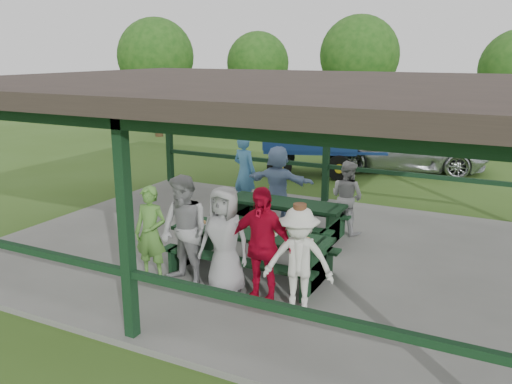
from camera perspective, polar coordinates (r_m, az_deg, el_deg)
The scene contains 19 objects.
ground at distance 10.70m, azimuth 0.26°, elevation -6.30°, with size 90.00×90.00×0.00m, color #35541A.
concrete_slab at distance 10.68m, azimuth 0.26°, elevation -6.05°, with size 10.00×8.00×0.10m, color slate.
pavilion_structure at distance 10.01m, azimuth 0.28°, elevation 10.88°, with size 10.60×8.60×3.24m.
picnic_table_near at distance 9.30m, azimuth -0.52°, elevation -5.79°, with size 2.78×1.39×0.75m.
picnic_table_far at distance 11.12m, azimuth 3.08°, elevation -2.41°, with size 2.43×1.39×0.75m.
table_setting at distance 9.25m, azimuth -0.79°, elevation -3.90°, with size 2.33×0.45×0.10m.
contestant_green at distance 9.16m, azimuth -11.02°, elevation -4.28°, with size 0.58×0.38×1.60m, color #538B37.
contestant_grey_left at distance 8.80m, azimuth -7.54°, elevation -4.13°, with size 0.89×0.69×1.83m, color #959698.
contestant_grey_mid at distance 8.47m, azimuth -3.33°, elevation -5.11°, with size 0.85×0.55×1.73m, color gray.
contestant_red at distance 8.12m, azimuth 0.55°, elevation -5.66°, with size 1.07×0.44×1.82m, color #B30823.
contestant_white_fedora at distance 7.89m, azimuth 4.51°, elevation -7.17°, with size 1.14×0.81×1.65m.
spectator_lblue at distance 12.11m, azimuth 2.32°, elevation 0.92°, with size 1.58×0.50×1.71m, color #829EC9.
spectator_blue at distance 12.90m, azimuth -1.19°, elevation 2.05°, with size 0.67×0.44×1.83m, color teal.
spectator_grey at distance 11.44m, azimuth 9.55°, elevation -0.52°, with size 0.75×0.58×1.54m, color #99989B.
pickup_truck at distance 18.52m, azimuth 15.75°, elevation 4.35°, with size 2.29×4.96×1.38m, color silver.
farm_trailer at distance 17.28m, azimuth 5.74°, elevation 4.07°, with size 3.89×2.46×1.36m.
tree_far_left at distance 27.41m, azimuth 0.20°, elevation 13.39°, with size 3.05×3.05×4.76m.
tree_left at distance 24.56m, azimuth 10.83°, elevation 13.93°, with size 3.43×3.43×5.35m.
tree_edge_left at distance 25.19m, azimuth -10.52°, elevation 13.83°, with size 3.37×3.37×5.27m.
Camera 1 is at (4.48, -8.93, 3.83)m, focal length 38.00 mm.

